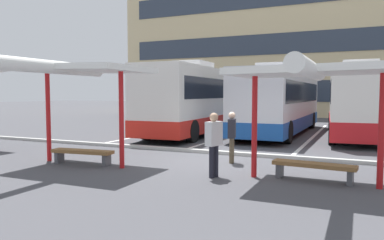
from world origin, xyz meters
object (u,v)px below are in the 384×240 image
at_px(bench_2, 314,167).
at_px(waiting_shelter_2, 314,73).
at_px(coach_bus_0, 204,100).
at_px(bench_1, 82,153).
at_px(waiting_passenger_2, 232,134).
at_px(waiting_passenger_1, 214,140).
at_px(coach_bus_1, 281,102).
at_px(coach_bus_2, 356,103).
at_px(waiting_shelter_1, 76,71).

bearing_deg(bench_2, waiting_shelter_2, -90.00).
xyz_separation_m(coach_bus_0, bench_1, (0.39, -10.61, -1.44)).
height_order(coach_bus_0, waiting_passenger_2, coach_bus_0).
distance_m(waiting_shelter_2, waiting_passenger_2, 3.64).
distance_m(bench_1, waiting_passenger_1, 4.29).
distance_m(coach_bus_1, waiting_passenger_2, 9.25).
xyz_separation_m(coach_bus_0, waiting_passenger_1, (4.64, -10.57, -0.82)).
relative_size(coach_bus_2, bench_1, 5.13).
relative_size(waiting_shelter_1, bench_1, 2.15).
bearing_deg(waiting_shelter_2, bench_1, -177.91).
bearing_deg(waiting_shelter_2, waiting_passenger_1, -175.05).
height_order(coach_bus_0, coach_bus_2, coach_bus_0).
relative_size(waiting_shelter_2, waiting_passenger_1, 2.59).
bearing_deg(waiting_passenger_1, coach_bus_0, 113.68).
bearing_deg(bench_2, coach_bus_2, 85.65).
bearing_deg(waiting_shelter_2, coach_bus_1, 104.60).
bearing_deg(coach_bus_2, waiting_shelter_1, -122.81).
bearing_deg(coach_bus_1, bench_2, -74.84).
relative_size(bench_1, waiting_passenger_2, 1.26).
bearing_deg(coach_bus_2, coach_bus_1, 179.95).
xyz_separation_m(bench_2, waiting_passenger_1, (-2.39, -0.63, 0.62)).
bearing_deg(coach_bus_2, waiting_shelter_2, -94.18).
xyz_separation_m(coach_bus_0, waiting_passenger_2, (4.43, -8.47, -0.88)).
xyz_separation_m(coach_bus_1, bench_2, (2.89, -10.68, -1.35)).
xyz_separation_m(coach_bus_1, coach_bus_2, (3.71, -0.00, -0.01)).
height_order(bench_2, waiting_passenger_2, waiting_passenger_2).
distance_m(coach_bus_2, waiting_passenger_1, 11.78).
xyz_separation_m(coach_bus_0, waiting_shelter_1, (0.39, -10.81, 1.03)).
relative_size(coach_bus_0, waiting_passenger_2, 7.88).
relative_size(coach_bus_0, waiting_shelter_1, 2.91).
bearing_deg(bench_1, coach_bus_0, 92.13).
xyz_separation_m(coach_bus_1, bench_1, (-3.73, -11.35, -1.36)).
bearing_deg(waiting_shelter_1, coach_bus_0, 92.09).
bearing_deg(waiting_passenger_1, waiting_passenger_2, 95.71).
bearing_deg(waiting_passenger_2, bench_1, -152.06).
bearing_deg(waiting_passenger_2, waiting_passenger_1, -84.29).
xyz_separation_m(coach_bus_2, waiting_passenger_2, (-3.41, -9.21, -0.78)).
bearing_deg(bench_2, waiting_passenger_1, -165.12).
distance_m(coach_bus_1, bench_1, 12.03).
bearing_deg(waiting_shelter_1, coach_bus_2, 57.19).
xyz_separation_m(coach_bus_1, waiting_passenger_1, (0.51, -11.32, -0.74)).
height_order(coach_bus_0, waiting_shelter_2, coach_bus_0).
xyz_separation_m(coach_bus_2, waiting_shelter_1, (-7.44, -11.55, 1.13)).
distance_m(coach_bus_0, bench_2, 12.26).
distance_m(coach_bus_0, bench_1, 10.71).
xyz_separation_m(coach_bus_0, coach_bus_1, (4.13, 0.74, -0.08)).
height_order(coach_bus_2, bench_1, coach_bus_2).
height_order(waiting_shelter_2, waiting_passenger_2, waiting_shelter_2).
bearing_deg(waiting_shelter_1, bench_2, 7.44).
bearing_deg(bench_2, waiting_passenger_2, 150.48).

